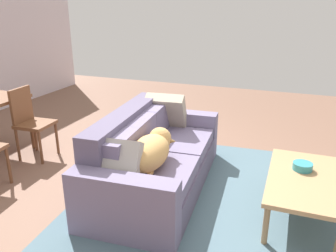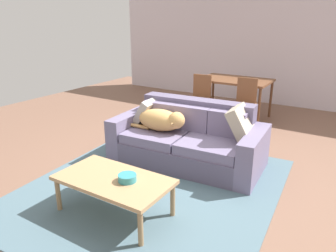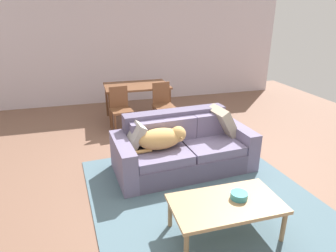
% 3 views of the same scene
% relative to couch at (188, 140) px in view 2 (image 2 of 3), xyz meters
% --- Properties ---
extents(ground_plane, '(10.00, 10.00, 0.00)m').
position_rel_couch_xyz_m(ground_plane, '(-0.01, -0.10, -0.32)').
color(ground_plane, brown).
extents(back_partition, '(8.00, 0.12, 2.70)m').
position_rel_couch_xyz_m(back_partition, '(-0.01, 3.90, 1.03)').
color(back_partition, silver).
rests_on(back_partition, ground).
extents(area_rug, '(3.01, 3.33, 0.01)m').
position_rel_couch_xyz_m(area_rug, '(0.00, -0.91, -0.31)').
color(area_rug, slate).
rests_on(area_rug, ground).
extents(couch, '(2.12, 1.11, 0.84)m').
position_rel_couch_xyz_m(couch, '(0.00, 0.00, 0.00)').
color(couch, '#5C536D').
rests_on(couch, ground).
extents(dog_on_left_cushion, '(0.81, 0.39, 0.31)m').
position_rel_couch_xyz_m(dog_on_left_cushion, '(-0.34, -0.14, 0.27)').
color(dog_on_left_cushion, tan).
rests_on(dog_on_left_cushion, couch).
extents(throw_pillow_by_left_arm, '(0.32, 0.42, 0.40)m').
position_rel_couch_xyz_m(throw_pillow_by_left_arm, '(-0.72, 0.01, 0.30)').
color(throw_pillow_by_left_arm, '#AAA39C').
rests_on(throw_pillow_by_left_arm, couch).
extents(throw_pillow_by_right_arm, '(0.40, 0.50, 0.48)m').
position_rel_couch_xyz_m(throw_pillow_by_right_arm, '(0.72, 0.11, 0.33)').
color(throw_pillow_by_right_arm, '#B2A48D').
rests_on(throw_pillow_by_right_arm, couch).
extents(coffee_table, '(1.17, 0.65, 0.41)m').
position_rel_couch_xyz_m(coffee_table, '(-0.03, -1.53, 0.05)').
color(coffee_table, tan).
rests_on(coffee_table, ground).
extents(bowl_on_coffee_table, '(0.18, 0.18, 0.07)m').
position_rel_couch_xyz_m(bowl_on_coffee_table, '(0.13, -1.51, 0.13)').
color(bowl_on_coffee_table, teal).
rests_on(bowl_on_coffee_table, coffee_table).
extents(dining_table, '(1.37, 0.88, 0.78)m').
position_rel_couch_xyz_m(dining_table, '(-0.26, 2.37, 0.39)').
color(dining_table, brown).
rests_on(dining_table, ground).
extents(dining_chair_near_left, '(0.44, 0.44, 0.90)m').
position_rel_couch_xyz_m(dining_chair_near_left, '(-0.70, 1.74, 0.19)').
color(dining_chair_near_left, brown).
rests_on(dining_chair_near_left, ground).
extents(dining_chair_near_right, '(0.42, 0.42, 0.92)m').
position_rel_couch_xyz_m(dining_chair_near_right, '(0.17, 1.77, 0.19)').
color(dining_chair_near_right, brown).
rests_on(dining_chair_near_right, ground).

